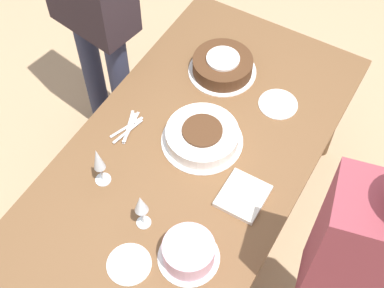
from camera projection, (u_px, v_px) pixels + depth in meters
name	position (u px, v px, depth m)	size (l,w,h in m)	color
ground_plane	(192.00, 227.00, 2.84)	(12.00, 12.00, 0.00)	tan
dining_table	(192.00, 163.00, 2.32)	(1.76, 0.95, 0.72)	brown
cake_center_white	(202.00, 136.00, 2.24)	(0.35, 0.35, 0.08)	white
cake_front_chocolate	(223.00, 65.00, 2.47)	(0.32, 0.32, 0.09)	white
cake_back_decorated	(189.00, 252.00, 1.93)	(0.23, 0.23, 0.10)	white
wine_glass_near	(141.00, 205.00, 1.94)	(0.06, 0.06, 0.20)	silver
wine_glass_far	(98.00, 161.00, 2.05)	(0.06, 0.06, 0.21)	silver
dessert_plate_left	(278.00, 104.00, 2.38)	(0.18, 0.18, 0.01)	white
dessert_plate_right	(129.00, 264.00, 1.95)	(0.17, 0.17, 0.01)	white
fork_pile	(129.00, 128.00, 2.30)	(0.19, 0.08, 0.01)	silver
napkin_stack	(243.00, 196.00, 2.11)	(0.19, 0.17, 0.02)	silver
person_watching	(367.00, 276.00, 1.72)	(0.30, 0.44, 1.54)	#4C4238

